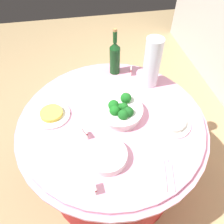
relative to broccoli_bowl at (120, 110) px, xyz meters
The scene contains 12 objects.
ground_plane 0.79m from the broccoli_bowl, 80.58° to the right, with size 6.00×6.00×0.00m, color tan.
buffet_table 0.41m from the broccoli_bowl, 80.58° to the right, with size 1.16×1.16×0.74m.
broccoli_bowl is the anchor object (origin of this frame).
plate_stack 0.31m from the broccoli_bowl, 24.49° to the right, with size 0.21×0.21×0.05m.
wine_bottle 0.43m from the broccoli_bowl, behind, with size 0.07×0.07×0.34m.
decorative_fruit_vase 0.38m from the broccoli_bowl, 134.47° to the left, with size 0.11×0.11×0.34m.
serving_tongs 0.45m from the broccoli_bowl, 20.55° to the left, with size 0.17×0.08×0.01m.
food_plate_fried_egg 0.41m from the broccoli_bowl, 100.15° to the right, with size 0.22×0.22×0.03m.
food_plate_rice 0.31m from the broccoli_bowl, 66.83° to the left, with size 0.22×0.22×0.04m.
label_placard_front 0.48m from the broccoli_bowl, 25.71° to the right, with size 0.05×0.01×0.05m.
label_placard_mid 0.41m from the broccoli_bowl, 156.95° to the left, with size 0.05×0.02×0.05m.
label_placard_rear 0.25m from the broccoli_bowl, 61.88° to the right, with size 0.05×0.03×0.05m.
Camera 1 is at (0.84, -0.16, 1.74)m, focal length 34.98 mm.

